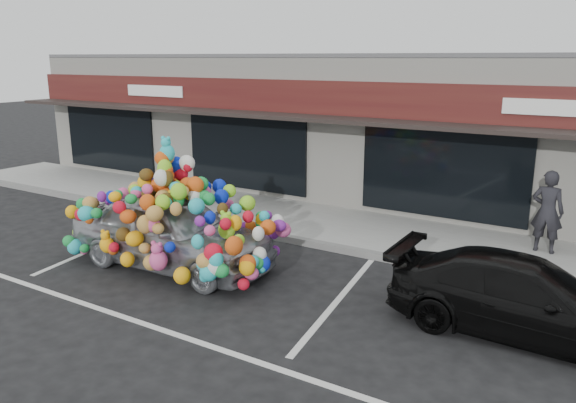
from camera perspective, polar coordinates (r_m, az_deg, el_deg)
The scene contains 10 objects.
ground at distance 11.49m, azimuth -8.01°, elevation -7.19°, with size 90.00×90.00×0.00m, color black.
shop_building at distance 18.10m, azimuth 9.14°, elevation 7.77°, with size 24.00×7.20×4.31m.
sidewalk at distance 14.58m, azimuth 2.02°, elevation -2.03°, with size 26.00×3.00×0.15m, color gray.
kerb at distance 13.36m, azimuth -1.18°, elevation -3.58°, with size 26.00×0.18×0.16m, color slate.
parking_stripe_left at distance 13.78m, azimuth -17.82°, elevation -4.05°, with size 0.12×4.40×0.01m, color silver.
parking_stripe_mid at distance 10.22m, azimuth 5.12°, elevation -9.91°, with size 0.12×4.40×0.01m, color silver.
lane_line at distance 8.73m, azimuth -7.45°, elevation -14.50°, with size 14.00×0.12×0.01m, color silver.
toy_car at distance 11.69m, azimuth -11.81°, elevation -2.13°, with size 3.21×4.78×2.76m.
black_sedan at distance 9.53m, azimuth 22.84°, elevation -8.97°, with size 4.16×1.69×1.21m, color black.
pedestrian_a at distance 13.08m, azimuth 24.86°, elevation -0.92°, with size 0.65×0.43×1.79m, color black.
Camera 1 is at (6.91, -8.16, 4.21)m, focal length 35.00 mm.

